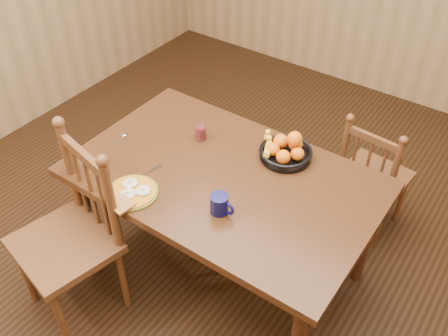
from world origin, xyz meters
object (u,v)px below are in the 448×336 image
Objects in this scene: chair_near at (71,238)px; breakfast_plate at (132,193)px; fruit_bowl at (285,150)px; dining_table at (224,187)px; chair_far at (372,177)px; coffee_mug at (220,204)px.

breakfast_plate is at bearing 61.90° from chair_near.
chair_near is 1.22m from fruit_bowl.
fruit_bowl is (0.48, 0.70, 0.03)m from breakfast_plate.
breakfast_plate is (-0.29, -0.39, 0.10)m from dining_table.
chair_far is 0.81× the size of chair_near.
coffee_mug is at bearing -58.80° from dining_table.
coffee_mug is (0.43, 0.16, 0.04)m from breakfast_plate.
breakfast_plate is (-0.84, -1.21, 0.34)m from chair_far.
chair_near is 3.31× the size of fruit_bowl.
chair_far is 2.67× the size of fruit_bowl.
chair_near is (-1.06, -1.47, 0.10)m from chair_far.
chair_near is at bearing -128.59° from dining_table.
fruit_bowl reaches higher than breakfast_plate.
fruit_bowl is at bearing 66.21° from chair_near.
chair_near is at bearing -147.50° from coffee_mug.
dining_table is 4.94× the size of fruit_bowl.
chair_near is at bearing 59.30° from chair_far.
breakfast_plate reaches higher than dining_table.
chair_near is at bearing -126.04° from fruit_bowl.
coffee_mug is (-0.41, -1.05, 0.38)m from chair_far.
breakfast_plate is at bearing 60.34° from chair_far.
chair_far is 1.19m from coffee_mug.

